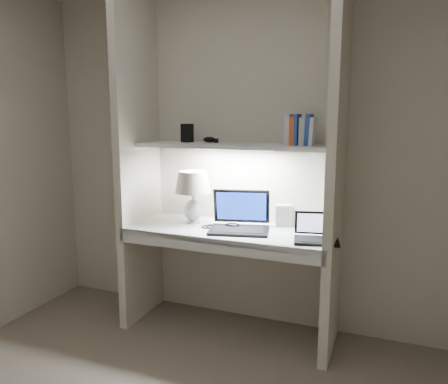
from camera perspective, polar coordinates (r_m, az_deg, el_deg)
The scene contains 17 objects.
back_wall at distance 3.28m, azimuth 2.33°, elevation 4.49°, with size 3.20×0.01×2.50m, color beige.
alcove_panel_left at distance 3.35m, azimuth -11.17°, elevation 4.43°, with size 0.06×0.55×2.50m, color beige.
alcove_panel_right at distance 2.84m, azimuth 14.48°, elevation 3.35°, with size 0.06×0.55×2.50m, color beige.
desk at distance 3.11m, azimuth 0.58°, elevation -5.16°, with size 1.40×0.55×0.04m, color white.
desk_apron at distance 2.89m, azimuth -1.29°, elevation -6.98°, with size 1.46×0.03×0.10m, color silver.
shelf at distance 3.10m, azimuth 1.23°, elevation 6.04°, with size 1.40×0.36×0.03m, color silver.
strip_light at distance 3.10m, azimuth 1.23°, elevation 5.63°, with size 0.60×0.04×0.01m, color white.
table_lamp at distance 3.22m, azimuth -4.09°, elevation 0.49°, with size 0.27×0.27×0.39m.
laptop_main at distance 3.08m, azimuth 2.08°, elevation -3.80°, with size 0.48×0.43×0.27m.
laptop_netbook at distance 2.87m, azimuth 11.96°, elevation -5.43°, with size 0.32×0.29×0.18m.
speaker at distance 3.19m, azimuth 7.83°, elevation -3.06°, with size 0.11×0.08×0.16m, color silver.
mouse at distance 3.12m, azimuth 1.08°, elevation -4.39°, with size 0.11×0.07×0.04m, color black.
cable_coil at distance 3.15m, azimuth -1.41°, elevation -4.49°, with size 0.11×0.11×0.01m, color black.
sticky_note at distance 3.44m, azimuth -8.68°, elevation -3.47°, with size 0.07×0.07×0.00m, color yellow.
book_row at distance 2.97m, azimuth 9.88°, elevation 7.91°, with size 0.20×0.14×0.21m.
shelf_box at distance 3.29m, azimuth -4.84°, elevation 7.68°, with size 0.08×0.06×0.14m, color black.
shelf_gadget at distance 3.22m, azimuth -1.92°, elevation 6.85°, with size 0.10×0.07×0.04m, color black.
Camera 1 is at (1.08, -1.58, 1.56)m, focal length 35.00 mm.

